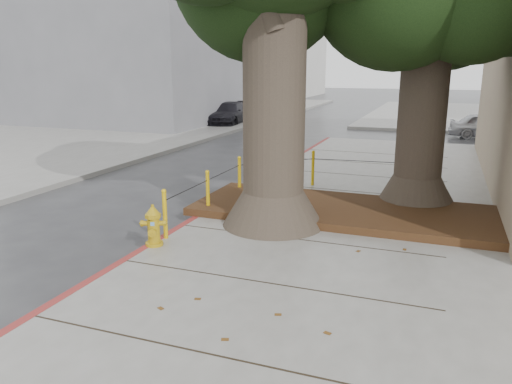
% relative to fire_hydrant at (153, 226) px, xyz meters
% --- Properties ---
extents(ground, '(140.00, 140.00, 0.00)m').
position_rel_fire_hydrant_xyz_m(ground, '(1.90, -0.79, -0.52)').
color(ground, '#28282B').
rests_on(ground, ground).
extents(sidewalk_far, '(16.00, 20.00, 0.15)m').
position_rel_fire_hydrant_xyz_m(sidewalk_far, '(7.90, 29.21, -0.44)').
color(sidewalk_far, slate).
rests_on(sidewalk_far, ground).
extents(sidewalk_opposite, '(14.00, 60.00, 0.15)m').
position_rel_fire_hydrant_xyz_m(sidewalk_opposite, '(-12.10, 9.21, -0.44)').
color(sidewalk_opposite, slate).
rests_on(sidewalk_opposite, ground).
extents(curb_red, '(0.14, 26.00, 0.16)m').
position_rel_fire_hydrant_xyz_m(curb_red, '(-0.10, 1.71, -0.44)').
color(curb_red, maroon).
rests_on(curb_red, ground).
extents(planter_bed, '(6.40, 2.60, 0.16)m').
position_rel_fire_hydrant_xyz_m(planter_bed, '(2.80, 3.11, -0.29)').
color(planter_bed, black).
rests_on(planter_bed, sidewalk_main).
extents(building_far_grey, '(12.00, 16.00, 12.00)m').
position_rel_fire_hydrant_xyz_m(building_far_grey, '(-13.10, 21.21, 5.48)').
color(building_far_grey, slate).
rests_on(building_far_grey, ground).
extents(building_far_white, '(12.00, 18.00, 15.00)m').
position_rel_fire_hydrant_xyz_m(building_far_white, '(-15.10, 44.21, 6.98)').
color(building_far_white, silver).
rests_on(building_far_white, ground).
extents(bollard_ring, '(3.79, 5.39, 0.95)m').
position_rel_fire_hydrant_xyz_m(bollard_ring, '(1.03, 3.58, 0.15)').
color(bollard_ring, gold).
rests_on(bollard_ring, sidewalk_main).
extents(fire_hydrant, '(0.41, 0.41, 0.75)m').
position_rel_fire_hydrant_xyz_m(fire_hydrant, '(0.00, 0.00, 0.00)').
color(fire_hydrant, '#C09913').
rests_on(fire_hydrant, sidewalk_main).
extents(car_silver, '(3.48, 1.50, 1.17)m').
position_rel_fire_hydrant_xyz_m(car_silver, '(6.60, 17.92, 0.07)').
color(car_silver, '#B7B8BD').
rests_on(car_silver, ground).
extents(car_dark, '(2.12, 4.50, 1.27)m').
position_rel_fire_hydrant_xyz_m(car_dark, '(-6.78, 18.83, 0.12)').
color(car_dark, black).
rests_on(car_dark, ground).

